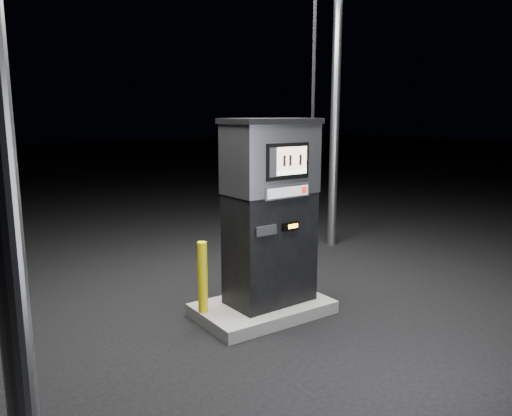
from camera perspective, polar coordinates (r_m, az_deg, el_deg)
ground at (r=6.28m, az=0.77°, el=-12.02°), size 80.00×80.00×0.00m
pump_island at (r=6.25m, az=0.77°, el=-11.39°), size 1.60×1.00×0.15m
fuel_dispenser at (r=5.96m, az=1.68°, el=-0.25°), size 1.23×0.70×4.62m
bollard_left at (r=5.84m, az=-6.12°, el=-7.89°), size 0.14×0.14×0.84m
bollard_right at (r=6.40m, az=5.02°, el=-5.69°), size 0.14×0.14×0.95m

